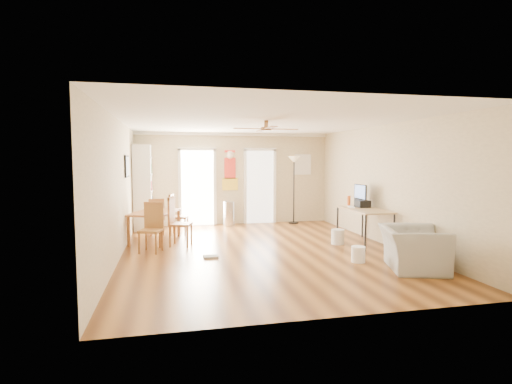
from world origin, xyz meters
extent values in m
plane|color=brown|center=(0.00, 0.00, 0.00)|extent=(7.00, 7.00, 0.00)
cube|color=red|center=(-0.13, 3.48, 1.55)|extent=(0.46, 0.03, 1.10)
cube|color=white|center=(2.05, 3.47, 1.70)|extent=(0.50, 0.04, 0.60)
cube|color=black|center=(-2.73, 1.40, 1.70)|extent=(0.04, 0.66, 0.48)
cylinder|color=silver|center=(-0.21, 3.20, 0.34)|extent=(0.38, 0.38, 0.68)
cube|color=white|center=(2.20, 0.54, 0.78)|extent=(0.25, 0.41, 0.01)
cube|color=black|center=(2.45, 0.49, 0.85)|extent=(0.28, 0.32, 0.16)
cylinder|color=#D55112|center=(2.30, 0.87, 0.88)|extent=(0.08, 0.08, 0.23)
cylinder|color=silver|center=(1.76, 0.26, 0.16)|extent=(0.34, 0.34, 0.33)
cylinder|color=white|center=(1.48, -1.24, 0.14)|extent=(0.30, 0.30, 0.29)
cube|color=#9C9C96|center=(-1.08, -0.35, 0.02)|extent=(0.27, 0.22, 0.04)
imported|color=#9A9A95|center=(2.15, -1.88, 0.36)|extent=(1.25, 1.34, 0.71)
camera|label=1|loc=(-1.83, -7.69, 1.85)|focal=27.76mm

